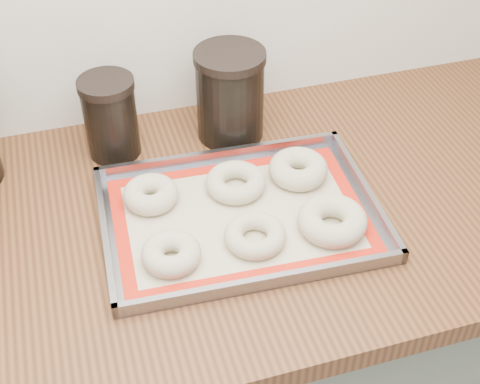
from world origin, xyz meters
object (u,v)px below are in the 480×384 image
object	(u,v)px
bagel_front_left	(171,254)
bagel_back_left	(151,194)
bagel_back_right	(298,169)
bagel_back_mid	(236,182)
bagel_front_mid	(255,235)
bagel_front_right	(332,221)
canister_mid	(110,117)
canister_right	(230,95)
baking_tray	(240,216)

from	to	relation	value
bagel_front_left	bagel_back_left	distance (m)	0.15
bagel_back_right	bagel_back_mid	bearing A→B (deg)	179.93
bagel_front_left	bagel_front_mid	distance (m)	0.14
bagel_front_left	bagel_back_mid	distance (m)	0.20
bagel_front_mid	bagel_back_right	xyz separation A→B (m)	(0.12, 0.13, 0.00)
bagel_front_right	canister_mid	xyz separation A→B (m)	(-0.31, 0.32, 0.05)
bagel_front_mid	bagel_front_right	size ratio (longest dim) A/B	0.87
bagel_front_mid	bagel_back_left	bearing A→B (deg)	134.51
bagel_front_left	bagel_front_mid	bearing A→B (deg)	1.11
bagel_front_right	bagel_back_mid	size ratio (longest dim) A/B	1.09
bagel_back_mid	bagel_front_mid	bearing A→B (deg)	-93.20
bagel_back_mid	bagel_back_right	xyz separation A→B (m)	(0.12, -0.00, 0.00)
bagel_back_left	canister_right	size ratio (longest dim) A/B	0.53
bagel_back_left	bagel_front_right	bearing A→B (deg)	-29.18
canister_right	bagel_back_mid	bearing A→B (deg)	-103.10
canister_mid	bagel_front_mid	bearing A→B (deg)	-60.21
bagel_back_right	canister_mid	bearing A→B (deg)	149.59
bagel_front_mid	canister_mid	distance (m)	0.36
baking_tray	bagel_back_right	xyz separation A→B (m)	(0.13, 0.07, 0.02)
bagel_back_left	bagel_back_right	bearing A→B (deg)	-2.14
bagel_front_right	canister_right	xyz separation A→B (m)	(-0.08, 0.31, 0.07)
bagel_back_right	bagel_back_left	bearing A→B (deg)	177.86
bagel_front_mid	canister_mid	world-z (taller)	canister_mid
bagel_front_right	bagel_back_right	size ratio (longest dim) A/B	1.09
baking_tray	bagel_front_mid	xyz separation A→B (m)	(0.01, -0.06, 0.01)
bagel_front_right	bagel_back_right	xyz separation A→B (m)	(-0.01, 0.14, -0.00)
bagel_back_right	bagel_front_mid	bearing A→B (deg)	-132.78
bagel_back_mid	canister_right	distance (m)	0.19
bagel_back_mid	bagel_front_left	bearing A→B (deg)	-136.72
baking_tray	bagel_front_mid	world-z (taller)	bagel_front_mid
bagel_back_mid	bagel_back_right	bearing A→B (deg)	-0.07
bagel_back_right	canister_mid	distance (m)	0.36
baking_tray	bagel_back_mid	bearing A→B (deg)	79.35
bagel_back_mid	canister_right	size ratio (longest dim) A/B	0.59
bagel_back_mid	bagel_back_right	size ratio (longest dim) A/B	1.00
bagel_front_right	bagel_back_right	world-z (taller)	same
baking_tray	bagel_back_mid	xyz separation A→B (m)	(0.01, 0.07, 0.01)
baking_tray	bagel_back_left	bearing A→B (deg)	149.82
baking_tray	bagel_back_right	size ratio (longest dim) A/B	4.50
baking_tray	bagel_front_right	bearing A→B (deg)	-28.16
bagel_front_left	canister_right	distance (m)	0.36
bagel_back_mid	canister_right	world-z (taller)	canister_right
bagel_front_left	canister_mid	size ratio (longest dim) A/B	0.60
bagel_front_left	canister_right	xyz separation A→B (m)	(0.18, 0.31, 0.07)
bagel_front_mid	bagel_front_right	world-z (taller)	bagel_front_right
bagel_front_left	canister_right	bearing A→B (deg)	58.89
bagel_front_mid	bagel_back_left	xyz separation A→B (m)	(-0.14, 0.14, 0.00)
bagel_front_left	bagel_back_left	xyz separation A→B (m)	(-0.00, 0.15, 0.00)
bagel_front_right	bagel_back_mid	world-z (taller)	bagel_front_right
canister_right	baking_tray	bearing A→B (deg)	-102.39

